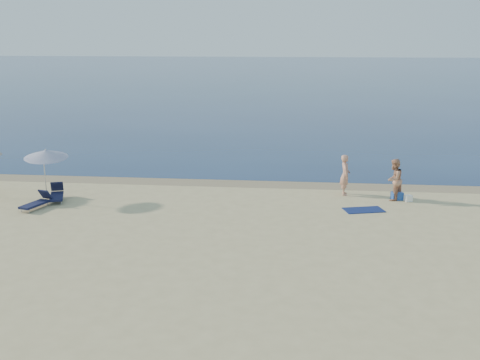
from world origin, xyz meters
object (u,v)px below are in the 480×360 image
Objects in this scene: person_left at (345,175)px; umbrella_near at (46,154)px; person_right at (394,180)px; blue_cooler at (397,196)px.

person_left is 13.14m from umbrella_near.
blue_cooler is at bearing 142.14° from person_right.
umbrella_near is (-12.86, -2.43, 1.17)m from person_left.
blue_cooler is (0.18, 0.06, -0.75)m from person_right.
umbrella_near is at bearing 171.54° from blue_cooler.
person_right is 0.77m from blue_cooler.
umbrella_near is (-14.92, -1.73, 1.17)m from person_right.
person_right is 0.76× the size of umbrella_near.
blue_cooler is 15.33m from umbrella_near.
umbrella_near reaches higher than person_left.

